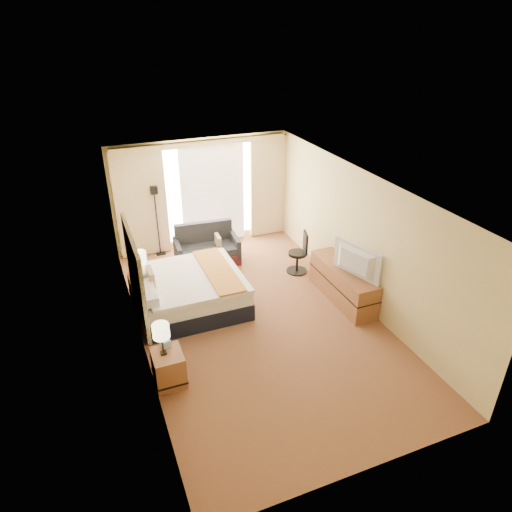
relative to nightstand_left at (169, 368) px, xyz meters
name	(u,v)px	position (x,y,z in m)	size (l,w,h in m)	color
floor	(257,318)	(1.87, 1.05, -0.28)	(4.20, 7.00, 0.02)	#5D241A
ceiling	(257,186)	(1.87, 1.05, 2.33)	(4.20, 7.00, 0.02)	white
wall_back	(202,193)	(1.87, 4.55, 1.02)	(4.20, 0.02, 2.60)	tan
wall_front	(374,394)	(1.87, -2.45, 1.02)	(4.20, 0.02, 2.60)	tan
wall_left	(134,280)	(-0.23, 1.05, 1.02)	(0.02, 7.00, 2.60)	tan
wall_right	(359,238)	(3.97, 1.05, 1.02)	(0.02, 7.00, 2.60)	tan
headboard	(135,275)	(-0.19, 1.25, 1.01)	(0.06, 1.85, 1.50)	black
nightstand_left	(169,368)	(0.00, 0.00, 0.00)	(0.45, 0.52, 0.55)	brown
nightstand_right	(142,287)	(0.00, 2.50, 0.00)	(0.45, 0.52, 0.55)	brown
media_dresser	(343,284)	(3.70, 1.05, 0.07)	(0.50, 1.80, 0.70)	brown
window	(212,191)	(2.12, 4.52, 1.04)	(2.30, 0.02, 2.30)	white
curtains	(203,190)	(1.87, 4.44, 1.13)	(4.12, 0.19, 2.56)	#CDB590
bed	(189,291)	(0.81, 1.90, 0.08)	(1.99, 1.82, 0.97)	black
loveseat	(207,250)	(1.64, 3.54, 0.02)	(1.47, 0.86, 0.89)	#51171C
floor_lamp	(156,207)	(0.72, 4.35, 0.91)	(0.21, 0.21, 1.68)	black
desk_chair	(300,255)	(3.40, 2.36, 0.14)	(0.46, 0.46, 0.93)	black
lamp_left	(161,332)	(-0.05, 0.02, 0.69)	(0.25, 0.25, 0.53)	black
lamp_right	(140,257)	(0.03, 2.45, 0.69)	(0.25, 0.25, 0.54)	black
tissue_box	(165,343)	(0.02, 0.18, 0.34)	(0.13, 0.13, 0.12)	#8BA9D7
telephone	(142,278)	(0.01, 2.33, 0.31)	(0.18, 0.14, 0.07)	black
television	(353,262)	(3.65, 0.71, 0.73)	(1.08, 0.14, 0.62)	black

